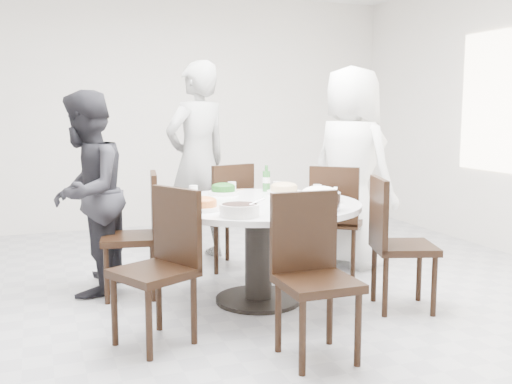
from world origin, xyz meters
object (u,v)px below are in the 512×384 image
object	(u,v)px
dining_table	(258,252)
chair_s	(318,279)
beverage_bottle	(266,178)
chair_ne	(338,219)
chair_n	(222,216)
diner_right	(351,167)
soup_bowl	(239,210)
diner_left	(86,193)
chair_nw	(130,235)
rice_bowl	(319,201)
chair_se	(404,244)
diner_middle	(198,162)
chair_sw	(153,269)

from	to	relation	value
dining_table	chair_s	world-z (taller)	chair_s
beverage_bottle	chair_s	bearing A→B (deg)	-101.24
chair_ne	chair_n	size ratio (longest dim) A/B	1.00
diner_right	soup_bowl	bearing A→B (deg)	107.90
chair_n	diner_left	distance (m)	1.29
chair_nw	diner_right	distance (m)	2.09
chair_n	rice_bowl	world-z (taller)	chair_n
chair_ne	rice_bowl	xyz separation A→B (m)	(-0.67, -0.97, 0.34)
chair_se	soup_bowl	distance (m)	1.27
diner_right	soup_bowl	xyz separation A→B (m)	(-1.47, -1.18, -0.11)
diner_middle	diner_left	bearing A→B (deg)	11.95
chair_n	diner_middle	size ratio (longest dim) A/B	0.51
chair_nw	chair_se	size ratio (longest dim) A/B	1.00
chair_n	beverage_bottle	world-z (taller)	beverage_bottle
chair_ne	diner_left	world-z (taller)	diner_left
diner_right	rice_bowl	xyz separation A→B (m)	(-0.89, -1.15, -0.09)
chair_n	diner_middle	bearing A→B (deg)	-89.01
chair_sw	diner_right	size ratio (longest dim) A/B	0.53
dining_table	chair_sw	distance (m)	1.05
dining_table	soup_bowl	bearing A→B (deg)	-122.71
rice_bowl	soup_bowl	size ratio (longest dim) A/B	1.10
dining_table	chair_nw	bearing A→B (deg)	151.71
chair_n	chair_nw	distance (m)	1.06
diner_right	diner_middle	xyz separation A→B (m)	(-1.24, 0.72, 0.03)
chair_sw	beverage_bottle	size ratio (longest dim) A/B	4.38
diner_left	rice_bowl	bearing A→B (deg)	73.50
chair_ne	chair_s	distance (m)	1.89
diner_left	rice_bowl	world-z (taller)	diner_left
diner_left	soup_bowl	distance (m)	1.43
chair_n	chair_se	xyz separation A→B (m)	(0.88, -1.54, 0.00)
chair_nw	chair_se	distance (m)	2.04
chair_s	beverage_bottle	bearing A→B (deg)	78.84
chair_nw	diner_middle	xyz separation A→B (m)	(0.79, 0.94, 0.46)
soup_bowl	chair_ne	bearing A→B (deg)	38.84
chair_ne	chair_nw	xyz separation A→B (m)	(-1.81, -0.05, 0.00)
dining_table	diner_right	distance (m)	1.45
dining_table	diner_left	size ratio (longest dim) A/B	0.95
diner_left	chair_se	bearing A→B (deg)	81.93
chair_s	diner_middle	bearing A→B (deg)	90.77
dining_table	chair_nw	xyz separation A→B (m)	(-0.87, 0.47, 0.10)
diner_left	beverage_bottle	xyz separation A→B (m)	(1.43, -0.14, 0.07)
chair_n	diner_middle	distance (m)	0.61
dining_table	beverage_bottle	distance (m)	0.76
dining_table	chair_se	xyz separation A→B (m)	(0.92, -0.51, 0.10)
diner_right	rice_bowl	bearing A→B (deg)	121.39
diner_left	soup_bowl	xyz separation A→B (m)	(0.85, -1.15, 0.00)
chair_se	chair_s	bearing A→B (deg)	139.14
chair_n	chair_se	bearing A→B (deg)	104.11
chair_nw	chair_s	world-z (taller)	same
rice_bowl	soup_bowl	xyz separation A→B (m)	(-0.58, -0.03, -0.02)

